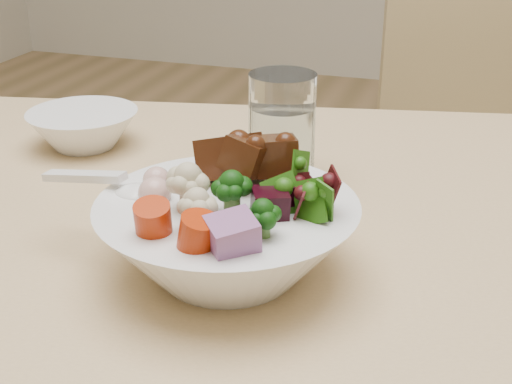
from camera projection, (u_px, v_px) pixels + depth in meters
dining_table at (417, 324)px, 0.67m from camera, size 1.66×1.14×0.71m
chair_far at (488, 188)px, 1.34m from camera, size 0.50×0.50×0.86m
food_bowl at (230, 233)px, 0.60m from camera, size 0.22×0.22×0.12m
soup_spoon at (124, 190)px, 0.61m from camera, size 0.12×0.04×0.02m
water_glass at (282, 134)px, 0.77m from camera, size 0.07×0.07×0.12m
side_bowl at (84, 129)px, 0.88m from camera, size 0.14×0.14×0.05m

